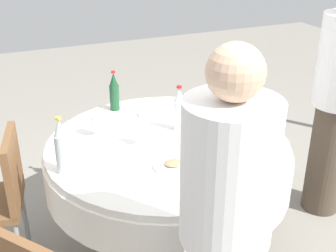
% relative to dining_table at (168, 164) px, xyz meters
% --- Properties ---
extents(ground_plane, '(10.00, 10.00, 0.00)m').
position_rel_dining_table_xyz_m(ground_plane, '(0.00, 0.00, -0.59)').
color(ground_plane, gray).
extents(dining_table, '(1.45, 1.45, 0.74)m').
position_rel_dining_table_xyz_m(dining_table, '(0.00, 0.00, 0.00)').
color(dining_table, white).
rests_on(dining_table, ground_plane).
extents(bottle_clear_outer, '(0.07, 0.07, 0.31)m').
position_rel_dining_table_xyz_m(bottle_clear_outer, '(-0.63, -0.10, 0.29)').
color(bottle_clear_outer, silver).
rests_on(bottle_clear_outer, dining_table).
extents(bottle_dark_green_front, '(0.07, 0.07, 0.28)m').
position_rel_dining_table_xyz_m(bottle_dark_green_front, '(-0.15, 0.58, 0.27)').
color(bottle_dark_green_front, '#194728').
rests_on(bottle_dark_green_front, dining_table).
extents(bottle_clear_south, '(0.07, 0.07, 0.29)m').
position_rel_dining_table_xyz_m(bottle_clear_south, '(0.13, 0.13, 0.28)').
color(bottle_clear_south, silver).
rests_on(bottle_clear_south, dining_table).
extents(bottle_amber_left, '(0.07, 0.07, 0.26)m').
position_rel_dining_table_xyz_m(bottle_amber_left, '(0.43, 0.25, 0.27)').
color(bottle_amber_left, '#8C5619').
rests_on(bottle_amber_left, dining_table).
extents(wine_glass_left, '(0.07, 0.07, 0.14)m').
position_rel_dining_table_xyz_m(wine_glass_left, '(-0.36, 0.24, 0.24)').
color(wine_glass_left, white).
rests_on(wine_glass_left, dining_table).
extents(wine_glass_inner, '(0.07, 0.07, 0.15)m').
position_rel_dining_table_xyz_m(wine_glass_inner, '(-0.15, 0.02, 0.25)').
color(wine_glass_inner, white).
rests_on(wine_glass_inner, dining_table).
extents(wine_glass_north, '(0.07, 0.07, 0.14)m').
position_rel_dining_table_xyz_m(wine_glass_north, '(0.53, -0.25, 0.25)').
color(wine_glass_north, white).
rests_on(wine_glass_north, dining_table).
extents(plate_west, '(0.25, 0.25, 0.02)m').
position_rel_dining_table_xyz_m(plate_west, '(0.23, -0.23, 0.15)').
color(plate_west, white).
rests_on(plate_west, dining_table).
extents(plate_east, '(0.21, 0.21, 0.04)m').
position_rel_dining_table_xyz_m(plate_east, '(-0.09, -0.28, 0.16)').
color(plate_east, white).
rests_on(plate_east, dining_table).
extents(plate_near, '(0.21, 0.21, 0.02)m').
position_rel_dining_table_xyz_m(plate_near, '(0.07, 0.41, 0.15)').
color(plate_near, white).
rests_on(plate_near, dining_table).
extents(spoon_front, '(0.12, 0.15, 0.00)m').
position_rel_dining_table_xyz_m(spoon_front, '(0.01, -0.01, 0.15)').
color(spoon_front, silver).
rests_on(spoon_front, dining_table).
extents(knife_south, '(0.07, 0.18, 0.00)m').
position_rel_dining_table_xyz_m(knife_south, '(0.34, 0.03, 0.15)').
color(knife_south, silver).
rests_on(knife_south, dining_table).
extents(knife_left, '(0.14, 0.13, 0.00)m').
position_rel_dining_table_xyz_m(knife_left, '(-0.44, 0.01, 0.15)').
color(knife_left, silver).
rests_on(knife_left, dining_table).
extents(person_south, '(0.34, 0.34, 1.60)m').
position_rel_dining_table_xyz_m(person_south, '(-0.19, -0.99, 0.24)').
color(person_south, slate).
rests_on(person_south, ground_plane).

